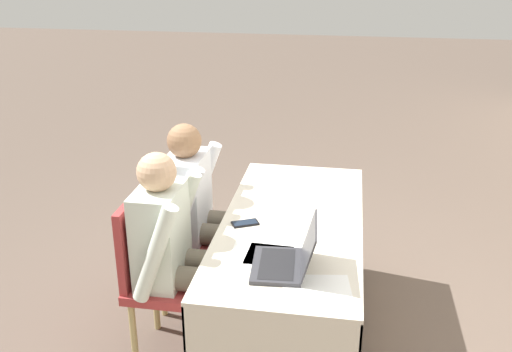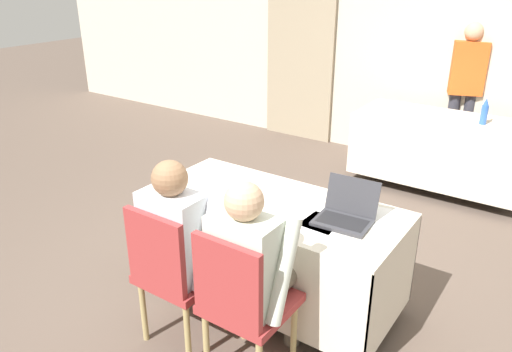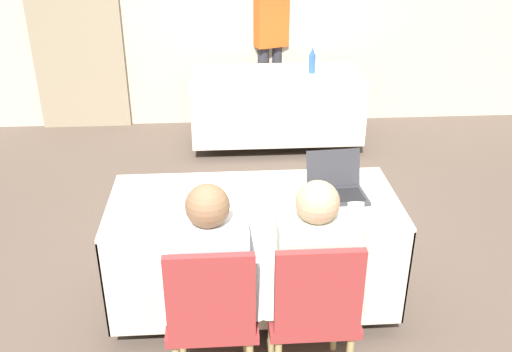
{
  "view_description": "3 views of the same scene",
  "coord_description": "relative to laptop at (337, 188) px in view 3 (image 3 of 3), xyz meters",
  "views": [
    {
      "loc": [
        2.75,
        0.26,
        2.13
      ],
      "look_at": [
        0.0,
        -0.2,
        0.99
      ],
      "focal_mm": 40.0,
      "sensor_mm": 36.0,
      "label": 1
    },
    {
      "loc": [
        1.52,
        -2.41,
        2.14
      ],
      "look_at": [
        0.0,
        -0.2,
        0.99
      ],
      "focal_mm": 35.0,
      "sensor_mm": 36.0,
      "label": 2
    },
    {
      "loc": [
        -0.18,
        -2.85,
        2.32
      ],
      "look_at": [
        0.0,
        -0.2,
        0.99
      ],
      "focal_mm": 40.0,
      "sensor_mm": 36.0,
      "label": 3
    }
  ],
  "objects": [
    {
      "name": "conference_table_far",
      "position": [
        -0.1,
        2.49,
        -0.23
      ],
      "size": [
        1.66,
        0.75,
        0.74
      ],
      "color": "beige",
      "rests_on": "ground_plane"
    },
    {
      "name": "person_white_shirt",
      "position": [
        -0.24,
        -0.6,
        -0.11
      ],
      "size": [
        0.5,
        0.52,
        1.18
      ],
      "rotation": [
        0.0,
        0.0,
        3.14
      ],
      "color": "#665B4C",
      "rests_on": "ground_plane"
    },
    {
      "name": "chair_near_left",
      "position": [
        -0.73,
        -0.71,
        -0.27
      ],
      "size": [
        0.44,
        0.44,
        0.92
      ],
      "rotation": [
        0.0,
        0.0,
        3.14
      ],
      "color": "tan",
      "rests_on": "ground_plane"
    },
    {
      "name": "person_red_shirt",
      "position": [
        -0.11,
        3.16,
        0.12
      ],
      "size": [
        0.39,
        0.3,
        1.59
      ],
      "rotation": [
        0.0,
        0.0,
        0.34
      ],
      "color": "#33333D",
      "rests_on": "ground_plane"
    },
    {
      "name": "paper_beside_laptop",
      "position": [
        0.14,
        0.15,
        -0.04
      ],
      "size": [
        0.25,
        0.32,
        0.0
      ],
      "rotation": [
        0.0,
        0.0,
        0.15
      ],
      "color": "white",
      "rests_on": "conference_table_near"
    },
    {
      "name": "cell_phone",
      "position": [
        -0.41,
        -0.27,
        -0.04
      ],
      "size": [
        0.12,
        0.16,
        0.01
      ],
      "rotation": [
        0.0,
        0.0,
        0.47
      ],
      "color": "black",
      "rests_on": "conference_table_near"
    },
    {
      "name": "curtain_panel",
      "position": [
        -2.12,
        3.13,
        0.54
      ],
      "size": [
        0.94,
        0.04,
        2.65
      ],
      "color": "gray",
      "rests_on": "ground_plane"
    },
    {
      "name": "chair_near_right",
      "position": [
        -0.24,
        -0.71,
        -0.27
      ],
      "size": [
        0.44,
        0.44,
        0.92
      ],
      "rotation": [
        0.0,
        0.0,
        3.14
      ],
      "color": "tan",
      "rests_on": "ground_plane"
    },
    {
      "name": "laptop",
      "position": [
        0.0,
        0.0,
        0.0
      ],
      "size": [
        0.34,
        0.31,
        0.23
      ],
      "rotation": [
        0.0,
        0.0,
        0.07
      ],
      "color": "#333338",
      "rests_on": "conference_table_near"
    },
    {
      "name": "person_checkered_shirt",
      "position": [
        -0.73,
        -0.6,
        -0.11
      ],
      "size": [
        0.5,
        0.52,
        1.18
      ],
      "rotation": [
        0.0,
        0.0,
        3.14
      ],
      "color": "#665B4C",
      "rests_on": "ground_plane"
    },
    {
      "name": "water_bottle",
      "position": [
        0.24,
        2.49,
        0.07
      ],
      "size": [
        0.06,
        0.06,
        0.26
      ],
      "color": "#2D5BB7",
      "rests_on": "conference_table_far"
    },
    {
      "name": "conference_table_near",
      "position": [
        -0.48,
        -0.03,
        -0.23
      ],
      "size": [
        1.66,
        0.75,
        0.74
      ],
      "color": "beige",
      "rests_on": "ground_plane"
    },
    {
      "name": "paper_left_edge",
      "position": [
        -0.1,
        -0.06,
        -0.04
      ],
      "size": [
        0.22,
        0.3,
        0.0
      ],
      "rotation": [
        0.0,
        0.0,
        -0.04
      ],
      "color": "white",
      "rests_on": "conference_table_near"
    },
    {
      "name": "paper_centre_table",
      "position": [
        -0.11,
        -0.13,
        -0.04
      ],
      "size": [
        0.22,
        0.3,
        0.0
      ],
      "rotation": [
        0.0,
        0.0,
        0.03
      ],
      "color": "white",
      "rests_on": "conference_table_near"
    },
    {
      "name": "ground_plane",
      "position": [
        -0.48,
        -0.03,
        -0.79
      ],
      "size": [
        24.0,
        24.0,
        0.0
      ],
      "primitive_type": "plane",
      "color": "brown"
    }
  ]
}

